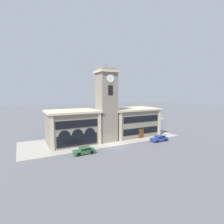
% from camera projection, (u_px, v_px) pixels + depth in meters
% --- Properties ---
extents(ground_plane, '(300.00, 300.00, 0.00)m').
position_uv_depth(ground_plane, '(116.00, 146.00, 38.19)').
color(ground_plane, '#56565B').
extents(sidewalk_kerb, '(38.65, 13.14, 0.15)m').
position_uv_depth(sidewalk_kerb, '(104.00, 139.00, 43.95)').
color(sidewalk_kerb, gray).
rests_on(sidewalk_kerb, ground_plane).
extents(clock_tower, '(4.79, 4.79, 18.56)m').
position_uv_depth(clock_tower, '(106.00, 105.00, 41.55)').
color(clock_tower, gray).
rests_on(clock_tower, ground_plane).
extents(town_hall_left_wing, '(11.64, 8.99, 7.69)m').
position_uv_depth(town_hall_left_wing, '(72.00, 127.00, 40.23)').
color(town_hall_left_wing, gray).
rests_on(town_hall_left_wing, ground_plane).
extents(town_hall_right_wing, '(13.68, 8.99, 7.53)m').
position_uv_depth(town_hall_right_wing, '(132.00, 122.00, 48.03)').
color(town_hall_right_wing, gray).
rests_on(town_hall_right_wing, ground_plane).
extents(parked_car_near, '(4.09, 1.73, 1.29)m').
position_uv_depth(parked_car_near, '(84.00, 150.00, 33.42)').
color(parked_car_near, '#285633').
rests_on(parked_car_near, ground_plane).
extents(parked_car_mid, '(4.31, 1.81, 1.43)m').
position_uv_depth(parked_car_mid, '(159.00, 138.00, 42.31)').
color(parked_car_mid, navy).
rests_on(parked_car_mid, ground_plane).
extents(street_lamp, '(0.36, 0.36, 5.11)m').
position_uv_depth(street_lamp, '(162.00, 125.00, 44.76)').
color(street_lamp, '#4C4C51').
rests_on(street_lamp, sidewalk_kerb).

